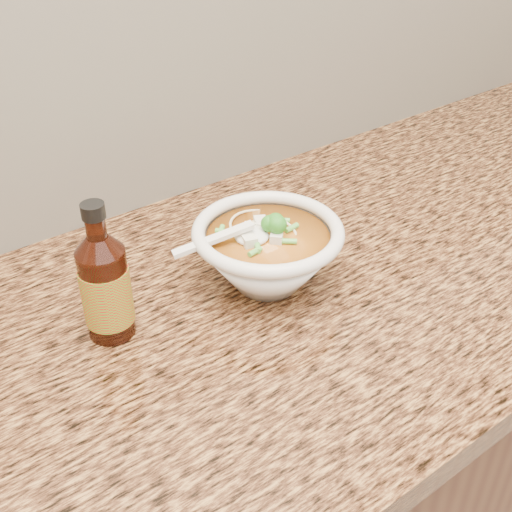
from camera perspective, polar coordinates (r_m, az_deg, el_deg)
counter_slab at (r=0.83m, az=-9.14°, el=-8.52°), size 4.00×0.68×0.04m
soup_bowl at (r=0.88m, az=1.04°, el=0.17°), size 0.23×0.21×0.11m
hot_sauce_bottle at (r=0.80m, az=-13.23°, el=-2.72°), size 0.07×0.07×0.19m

